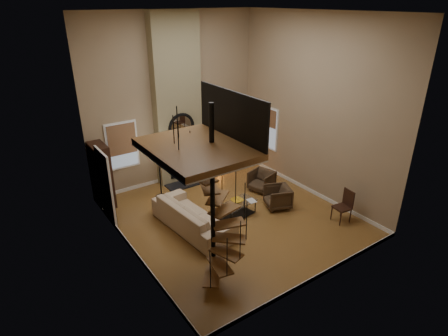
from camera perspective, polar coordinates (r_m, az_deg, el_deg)
ground at (r=10.98m, az=1.19°, el=-7.41°), size 6.00×6.50×0.01m
back_wall at (r=12.48m, az=-7.55°, el=10.15°), size 6.00×0.02×5.50m
front_wall at (r=7.59m, az=15.80°, el=-0.10°), size 6.00×0.02×5.50m
left_wall at (r=8.51m, az=-15.32°, el=2.63°), size 0.02×6.50×5.50m
right_wall at (r=11.75m, az=13.44°, el=8.79°), size 0.02×6.50×5.50m
ceiling at (r=9.33m, az=1.51°, el=22.65°), size 6.00×6.50×0.01m
baseboard_back at (r=13.39m, az=-6.90°, el=-1.08°), size 6.00×0.02×0.12m
baseboard_front at (r=9.01m, az=13.75°, el=-15.84°), size 6.00×0.02×0.12m
baseboard_left at (r=9.80m, az=-13.51°, el=-12.12°), size 0.02×6.50×0.12m
baseboard_right at (r=12.70m, az=12.25°, el=-2.96°), size 0.02×6.50×0.12m
chimney_breast at (r=12.32m, az=-7.13°, el=9.98°), size 1.60×0.38×5.50m
hearth at (r=12.87m, az=-5.49°, el=-2.31°), size 1.50×0.60×0.04m
firebox at (r=12.87m, az=-6.21°, el=0.28°), size 0.95×0.02×0.72m
mantel at (r=12.58m, az=-6.16°, el=2.66°), size 1.70×0.18×0.06m
mirror_frame at (r=12.36m, az=-6.46°, el=6.19°), size 0.94×0.10×0.94m
mirror_disc at (r=12.36m, az=-6.48°, el=6.20°), size 0.80×0.01×0.80m
vase_left at (r=12.32m, az=-8.52°, el=2.83°), size 0.24×0.24×0.25m
vase_right at (r=12.83m, az=-3.92°, el=3.84°), size 0.20×0.20×0.21m
window_back at (r=12.09m, az=-15.20°, el=3.41°), size 1.02×0.06×1.52m
window_right at (r=13.41m, az=6.65°, el=6.20°), size 0.06×1.02×1.52m
entry_door at (r=10.78m, az=-17.44°, el=-2.84°), size 0.10×1.05×2.16m
loft at (r=7.16m, az=-3.52°, el=3.55°), size 1.70×2.20×1.09m
spiral_stair at (r=7.93m, az=-1.65°, el=-5.90°), size 1.47×1.47×4.06m
hutch at (r=11.76m, az=-18.07°, el=-1.14°), size 0.42×0.89×1.99m
sofa at (r=10.30m, az=-4.89°, el=-7.21°), size 1.28×2.73×0.77m
armchair_near at (r=12.34m, az=5.88°, el=-1.81°), size 0.90×0.88×0.66m
armchair_far at (r=11.39m, az=8.47°, el=-4.34°), size 0.93×0.92×0.66m
coffee_table at (r=10.84m, az=2.12°, el=-6.07°), size 1.20×0.77×0.43m
bowl at (r=10.77m, az=1.98°, el=-4.98°), size 0.35×0.35×0.09m
book at (r=10.84m, az=4.10°, el=-5.05°), size 0.24×0.31×0.03m
floor_lamp at (r=11.54m, az=-9.93°, el=1.79°), size 0.42×0.42×1.74m
accent_lamp at (r=13.68m, az=-0.61°, el=0.57°), size 0.14×0.14×0.51m
side_chair at (r=11.05m, az=17.84°, el=-5.27°), size 0.48×0.46×0.93m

